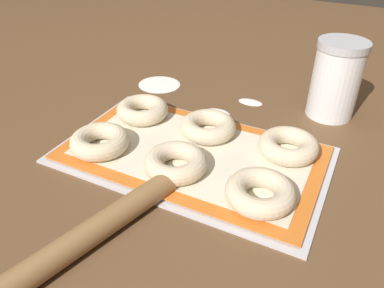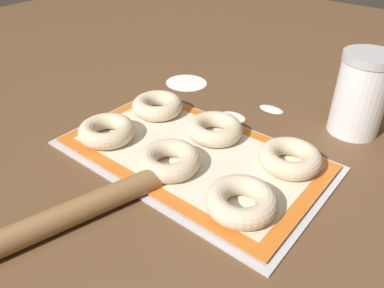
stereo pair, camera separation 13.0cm
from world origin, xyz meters
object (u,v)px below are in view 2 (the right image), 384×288
(bagel_front_center, at_px, (169,160))
(bagel_front_right, at_px, (241,201))
(bagel_front_left, at_px, (107,131))
(bagel_back_center, at_px, (215,129))
(bagel_back_left, at_px, (157,106))
(rolling_pin, at_px, (77,211))
(baking_tray, at_px, (192,154))
(flour_canister, at_px, (361,94))
(bagel_back_right, at_px, (290,158))

(bagel_front_center, relative_size, bagel_front_right, 1.00)
(bagel_front_left, distance_m, bagel_back_center, 0.22)
(bagel_back_left, bearing_deg, rolling_pin, -67.82)
(bagel_front_left, xyz_separation_m, bagel_front_right, (0.33, -0.00, 0.00))
(baking_tray, relative_size, bagel_front_left, 4.48)
(bagel_front_center, distance_m, bagel_front_right, 0.16)
(rolling_pin, bearing_deg, bagel_front_center, 80.69)
(rolling_pin, bearing_deg, bagel_front_right, 42.21)
(bagel_back_center, distance_m, rolling_pin, 0.33)
(bagel_front_right, height_order, bagel_back_left, same)
(flour_canister, bearing_deg, bagel_front_left, -135.63)
(bagel_front_left, height_order, flour_canister, flour_canister)
(bagel_back_right, bearing_deg, flour_canister, 79.19)
(bagel_back_center, bearing_deg, bagel_back_left, -179.81)
(baking_tray, xyz_separation_m, bagel_front_right, (0.16, -0.08, 0.02))
(flour_canister, bearing_deg, bagel_front_right, -97.33)
(flour_canister, relative_size, rolling_pin, 0.46)
(bagel_back_center, bearing_deg, bagel_back_right, 1.67)
(bagel_back_center, xyz_separation_m, flour_canister, (0.21, 0.22, 0.06))
(baking_tray, relative_size, bagel_back_right, 4.48)
(bagel_back_center, height_order, rolling_pin, bagel_back_center)
(bagel_back_right, xyz_separation_m, flour_canister, (0.04, 0.22, 0.06))
(bagel_front_right, relative_size, bagel_back_left, 1.00)
(bagel_back_left, xyz_separation_m, bagel_back_center, (0.16, 0.00, 0.00))
(baking_tray, distance_m, bagel_back_right, 0.19)
(bagel_front_right, bearing_deg, bagel_back_left, 155.37)
(bagel_front_left, bearing_deg, bagel_back_center, 41.14)
(bagel_front_center, relative_size, flour_canister, 0.66)
(rolling_pin, bearing_deg, flour_canister, 66.27)
(bagel_front_center, height_order, rolling_pin, bagel_front_center)
(bagel_front_right, distance_m, bagel_back_left, 0.36)
(bagel_front_left, bearing_deg, bagel_back_right, 24.22)
(bagel_back_left, relative_size, bagel_back_center, 1.00)
(bagel_front_right, xyz_separation_m, flour_canister, (0.05, 0.37, 0.06))
(baking_tray, relative_size, bagel_front_center, 4.48)
(bagel_back_left, bearing_deg, bagel_front_left, -91.93)
(bagel_back_center, bearing_deg, baking_tray, -90.70)
(bagel_back_center, height_order, bagel_back_right, same)
(flour_canister, bearing_deg, baking_tray, -125.47)
(bagel_back_left, distance_m, rolling_pin, 0.35)
(baking_tray, height_order, bagel_back_right, bagel_back_right)
(bagel_front_left, xyz_separation_m, bagel_back_right, (0.34, 0.15, 0.00))
(baking_tray, height_order, bagel_front_center, bagel_front_center)
(bagel_back_right, bearing_deg, bagel_front_left, -155.78)
(bagel_back_left, relative_size, bagel_back_right, 1.00)
(bagel_back_left, xyz_separation_m, flour_canister, (0.37, 0.22, 0.06))
(bagel_back_left, bearing_deg, baking_tray, -24.22)
(bagel_front_left, height_order, bagel_front_center, same)
(baking_tray, bearing_deg, bagel_front_left, -156.32)
(baking_tray, xyz_separation_m, bagel_back_center, (0.00, 0.07, 0.02))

